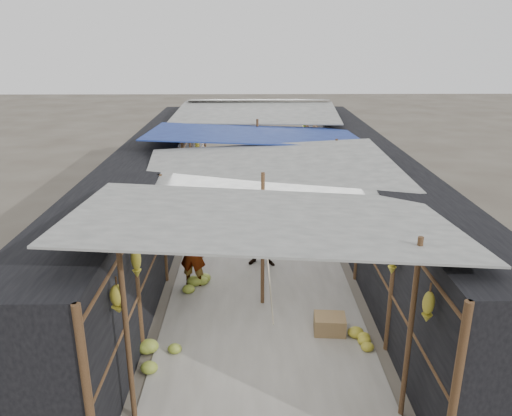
{
  "coord_description": "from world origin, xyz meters",
  "views": [
    {
      "loc": [
        -0.24,
        -5.46,
        4.85
      ],
      "look_at": [
        -0.09,
        5.01,
        1.25
      ],
      "focal_mm": 35.0,
      "sensor_mm": 36.0,
      "label": 1
    }
  ],
  "objects_px": {
    "vendor_elderly": "(192,253)",
    "shopper_blue": "(265,233)",
    "vendor_seated": "(302,195)",
    "crate_near": "(302,240)",
    "black_basin": "(314,203)"
  },
  "relations": [
    {
      "from": "crate_near",
      "to": "shopper_blue",
      "type": "xyz_separation_m",
      "value": [
        -0.94,
        -1.09,
        0.64
      ]
    },
    {
      "from": "black_basin",
      "to": "shopper_blue",
      "type": "distance_m",
      "value": 4.47
    },
    {
      "from": "crate_near",
      "to": "shopper_blue",
      "type": "height_order",
      "value": "shopper_blue"
    },
    {
      "from": "vendor_elderly",
      "to": "shopper_blue",
      "type": "distance_m",
      "value": 1.76
    },
    {
      "from": "vendor_seated",
      "to": "vendor_elderly",
      "type": "bearing_deg",
      "value": -27.44
    },
    {
      "from": "vendor_elderly",
      "to": "shopper_blue",
      "type": "relative_size",
      "value": 0.92
    },
    {
      "from": "shopper_blue",
      "to": "vendor_seated",
      "type": "height_order",
      "value": "shopper_blue"
    },
    {
      "from": "shopper_blue",
      "to": "vendor_seated",
      "type": "distance_m",
      "value": 4.06
    },
    {
      "from": "vendor_elderly",
      "to": "shopper_blue",
      "type": "xyz_separation_m",
      "value": [
        1.5,
        0.91,
        0.07
      ]
    },
    {
      "from": "crate_near",
      "to": "vendor_elderly",
      "type": "bearing_deg",
      "value": -128.24
    },
    {
      "from": "vendor_elderly",
      "to": "vendor_seated",
      "type": "relative_size",
      "value": 1.63
    },
    {
      "from": "vendor_elderly",
      "to": "vendor_seated",
      "type": "bearing_deg",
      "value": -110.61
    },
    {
      "from": "shopper_blue",
      "to": "vendor_elderly",
      "type": "bearing_deg",
      "value": -139.94
    },
    {
      "from": "black_basin",
      "to": "vendor_elderly",
      "type": "relative_size",
      "value": 0.42
    },
    {
      "from": "shopper_blue",
      "to": "vendor_seated",
      "type": "relative_size",
      "value": 1.78
    }
  ]
}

